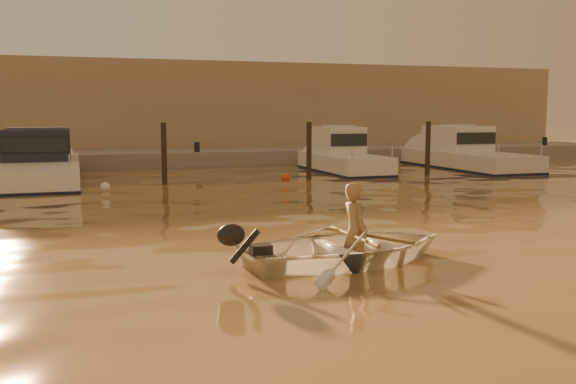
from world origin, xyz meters
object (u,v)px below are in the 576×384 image
object	(u,v)px
person	(355,232)
dinghy	(349,247)
moored_boat_2	(37,163)
moored_boat_5	(466,153)
waterfront_building	(133,111)
moored_boat_4	(344,156)

from	to	relation	value
person	dinghy	bearing A→B (deg)	90.00
moored_boat_2	person	bearing A→B (deg)	-69.46
dinghy	moored_boat_5	world-z (taller)	moored_boat_5
dinghy	person	bearing A→B (deg)	-90.00
moored_boat_2	waterfront_building	size ratio (longest dim) A/B	0.19
waterfront_building	moored_boat_4	bearing A→B (deg)	-57.28
dinghy	moored_boat_4	distance (m)	15.41
moored_boat_5	waterfront_building	size ratio (longest dim) A/B	0.17
moored_boat_2	waterfront_building	xyz separation A→B (m)	(4.16, 11.00, 1.77)
moored_boat_2	moored_boat_5	xyz separation A→B (m)	(16.82, 0.00, 0.00)
moored_boat_4	dinghy	bearing A→B (deg)	-113.00
moored_boat_5	waterfront_building	xyz separation A→B (m)	(-12.66, 11.00, 1.77)
moored_boat_5	waterfront_building	distance (m)	16.86
dinghy	moored_boat_4	world-z (taller)	moored_boat_4
dinghy	moored_boat_5	xyz separation A→B (m)	(11.61, 14.18, 0.39)
person	waterfront_building	world-z (taller)	waterfront_building
moored_boat_4	waterfront_building	world-z (taller)	waterfront_building
moored_boat_5	dinghy	bearing A→B (deg)	-129.30
dinghy	moored_boat_5	bearing A→B (deg)	-45.93
dinghy	moored_boat_2	size ratio (longest dim) A/B	0.39
waterfront_building	dinghy	bearing A→B (deg)	-87.62
dinghy	moored_boat_2	distance (m)	15.11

